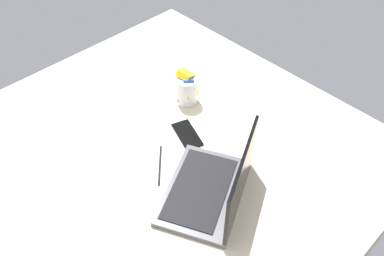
% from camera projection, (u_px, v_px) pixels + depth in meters
% --- Properties ---
extents(bed_mattress, '(1.80, 1.40, 0.18)m').
position_uv_depth(bed_mattress, '(114.00, 200.00, 1.38)').
color(bed_mattress, beige).
rests_on(bed_mattress, ground).
extents(laptop, '(0.40, 0.35, 0.23)m').
position_uv_depth(laptop, '(214.00, 188.00, 1.25)').
color(laptop, '#4C4C51').
rests_on(laptop, bed_mattress).
extents(snack_cup, '(0.09, 0.09, 0.14)m').
position_uv_depth(snack_cup, '(187.00, 89.00, 1.56)').
color(snack_cup, silver).
rests_on(snack_cup, bed_mattress).
extents(cell_phone, '(0.11, 0.15, 0.01)m').
position_uv_depth(cell_phone, '(187.00, 135.00, 1.47)').
color(cell_phone, black).
rests_on(cell_phone, bed_mattress).
extents(charger_cable, '(0.12, 0.13, 0.01)m').
position_uv_depth(charger_cable, '(160.00, 165.00, 1.37)').
color(charger_cable, black).
rests_on(charger_cable, bed_mattress).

